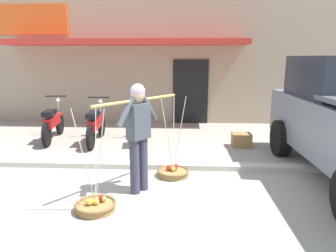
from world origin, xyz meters
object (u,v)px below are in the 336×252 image
(motorcycle_nearest_shop, at_px, (53,123))
(motorcycle_second_in_row, at_px, (96,125))
(motorcycle_third_in_row, at_px, (145,126))
(wooden_crate, at_px, (241,140))
(fruit_basket_left_side, at_px, (96,205))
(fruit_vendor, at_px, (138,131))
(fruit_basket_right_side, at_px, (173,172))

(motorcycle_nearest_shop, distance_m, motorcycle_second_in_row, 1.17)
(motorcycle_nearest_shop, distance_m, motorcycle_third_in_row, 2.37)
(wooden_crate, bearing_deg, motorcycle_nearest_shop, 175.97)
(fruit_basket_left_side, distance_m, motorcycle_third_in_row, 3.42)
(fruit_vendor, height_order, wooden_crate, fruit_vendor)
(fruit_basket_left_side, bearing_deg, motorcycle_second_in_row, 105.62)
(fruit_basket_right_side, bearing_deg, fruit_vendor, -127.38)
(motorcycle_nearest_shop, bearing_deg, fruit_basket_left_side, -59.63)
(fruit_basket_left_side, xyz_separation_m, wooden_crate, (2.56, 3.27, 0.08))
(motorcycle_second_in_row, bearing_deg, motorcycle_nearest_shop, 171.22)
(motorcycle_nearest_shop, height_order, motorcycle_third_in_row, same)
(fruit_basket_left_side, xyz_separation_m, motorcycle_nearest_shop, (-2.11, 3.60, 0.37))
(wooden_crate, bearing_deg, motorcycle_third_in_row, 176.99)
(fruit_basket_left_side, bearing_deg, wooden_crate, 51.93)
(motorcycle_second_in_row, bearing_deg, fruit_vendor, -62.00)
(motorcycle_third_in_row, bearing_deg, motorcycle_nearest_shop, 174.98)
(motorcycle_second_in_row, bearing_deg, fruit_basket_right_side, -46.57)
(motorcycle_nearest_shop, bearing_deg, fruit_basket_right_side, -35.91)
(motorcycle_second_in_row, relative_size, motorcycle_third_in_row, 1.00)
(fruit_basket_left_side, bearing_deg, motorcycle_nearest_shop, 120.37)
(fruit_vendor, xyz_separation_m, motorcycle_second_in_row, (-1.47, 2.76, -0.52))
(fruit_vendor, relative_size, wooden_crate, 3.85)
(fruit_basket_right_side, xyz_separation_m, wooden_crate, (1.54, 1.94, 0.08))
(fruit_basket_right_side, height_order, motorcycle_third_in_row, fruit_basket_right_side)
(motorcycle_second_in_row, bearing_deg, wooden_crate, -2.46)
(fruit_basket_right_side, distance_m, motorcycle_third_in_row, 2.23)
(motorcycle_second_in_row, bearing_deg, fruit_basket_left_side, -74.38)
(fruit_basket_left_side, xyz_separation_m, motorcycle_third_in_row, (0.26, 3.39, 0.37))
(fruit_basket_right_side, height_order, wooden_crate, fruit_basket_right_side)
(fruit_basket_right_side, relative_size, wooden_crate, 3.30)
(fruit_vendor, height_order, motorcycle_nearest_shop, fruit_vendor)
(fruit_vendor, xyz_separation_m, motorcycle_third_in_row, (-0.25, 2.73, -0.52))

